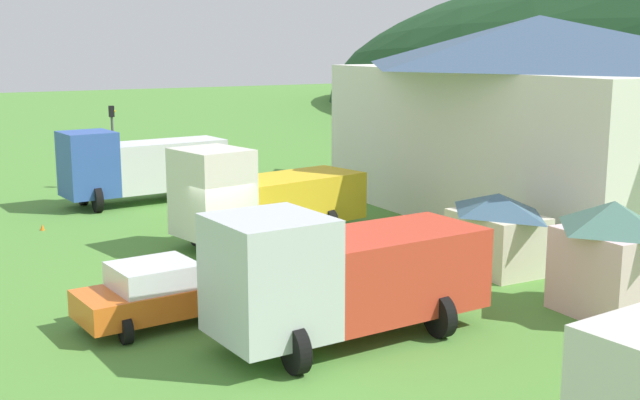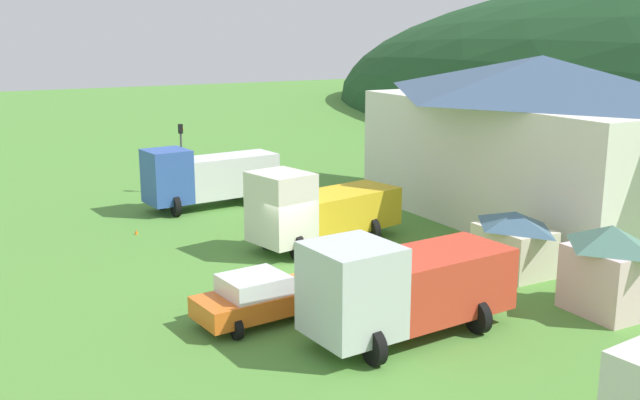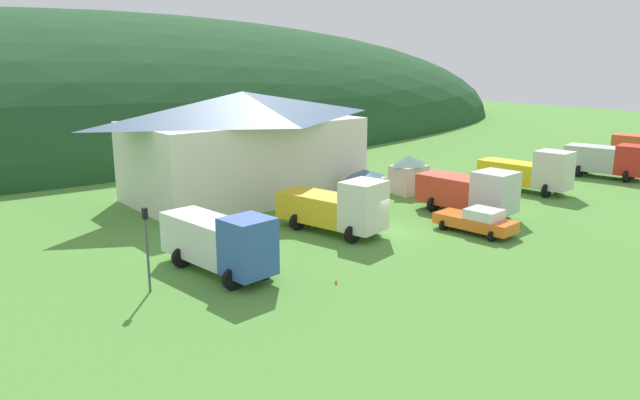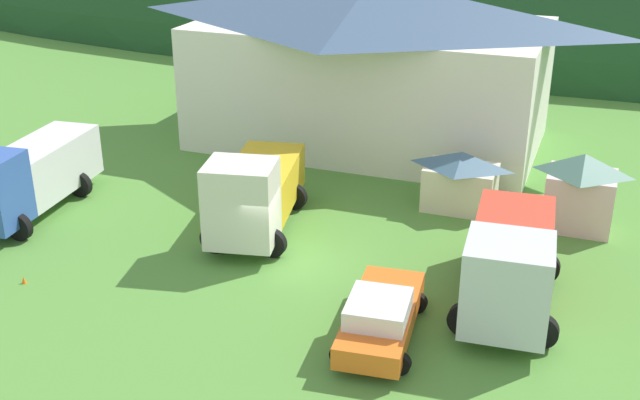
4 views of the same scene
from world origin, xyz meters
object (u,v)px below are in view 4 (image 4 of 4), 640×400
object	(u,v)px
heavy_rig_striped	(254,191)
traffic_cone_near_pickup	(24,283)
box_truck_blue	(27,175)
depot_building	(371,60)
play_shed_pink	(581,190)
play_shed_cream	(461,179)
service_pickup_orange	(381,316)
tow_truck_silver	(510,262)

from	to	relation	value
heavy_rig_striped	traffic_cone_near_pickup	bearing A→B (deg)	-52.79
heavy_rig_striped	box_truck_blue	bearing A→B (deg)	-91.36
heavy_rig_striped	traffic_cone_near_pickup	distance (m)	9.02
depot_building	play_shed_pink	distance (m)	13.54
play_shed_cream	service_pickup_orange	xyz separation A→B (m)	(-0.24, -10.79, -0.48)
tow_truck_silver	service_pickup_orange	bearing A→B (deg)	-51.57
depot_building	box_truck_blue	world-z (taller)	depot_building
tow_truck_silver	traffic_cone_near_pickup	world-z (taller)	tow_truck_silver
box_truck_blue	traffic_cone_near_pickup	world-z (taller)	box_truck_blue
heavy_rig_striped	service_pickup_orange	world-z (taller)	heavy_rig_striped
depot_building	tow_truck_silver	bearing A→B (deg)	-57.77
service_pickup_orange	traffic_cone_near_pickup	distance (m)	12.74
service_pickup_orange	depot_building	bearing A→B (deg)	-167.58
box_truck_blue	traffic_cone_near_pickup	xyz separation A→B (m)	(3.64, -4.94, -1.76)
box_truck_blue	heavy_rig_striped	distance (m)	9.61
box_truck_blue	heavy_rig_striped	xyz separation A→B (m)	(9.45, 1.74, -0.03)
depot_building	service_pickup_orange	world-z (taller)	depot_building
depot_building	service_pickup_orange	size ratio (longest dim) A/B	3.48
box_truck_blue	tow_truck_silver	bearing A→B (deg)	81.83
heavy_rig_striped	service_pickup_orange	xyz separation A→B (m)	(6.85, -5.62, -0.90)
play_shed_cream	play_shed_pink	xyz separation A→B (m)	(4.81, -0.19, 0.31)
depot_building	heavy_rig_striped	distance (m)	12.63
heavy_rig_striped	tow_truck_silver	size ratio (longest dim) A/B	1.06
depot_building	box_truck_blue	xyz separation A→B (m)	(-10.32, -14.08, -2.53)
depot_building	heavy_rig_striped	world-z (taller)	depot_building
play_shed_cream	tow_truck_silver	xyz separation A→B (m)	(3.11, -7.65, 0.44)
box_truck_blue	traffic_cone_near_pickup	size ratio (longest dim) A/B	15.39
box_truck_blue	heavy_rig_striped	bearing A→B (deg)	94.43
heavy_rig_striped	traffic_cone_near_pickup	xyz separation A→B (m)	(-5.81, -6.68, -1.73)
play_shed_pink	service_pickup_orange	xyz separation A→B (m)	(-5.05, -10.60, -0.78)
traffic_cone_near_pickup	depot_building	bearing A→B (deg)	70.67
play_shed_cream	traffic_cone_near_pickup	distance (m)	17.57
play_shed_pink	traffic_cone_near_pickup	world-z (taller)	play_shed_pink
play_shed_cream	traffic_cone_near_pickup	bearing A→B (deg)	-137.45
play_shed_cream	depot_building	bearing A→B (deg)	130.98
depot_building	traffic_cone_near_pickup	bearing A→B (deg)	-109.33
play_shed_cream	heavy_rig_striped	distance (m)	8.79
depot_building	box_truck_blue	bearing A→B (deg)	-126.23
play_shed_cream	service_pickup_orange	distance (m)	10.80
service_pickup_orange	traffic_cone_near_pickup	xyz separation A→B (m)	(-12.66, -1.06, -0.83)
box_truck_blue	heavy_rig_striped	size ratio (longest dim) A/B	0.99
traffic_cone_near_pickup	service_pickup_orange	bearing A→B (deg)	4.78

